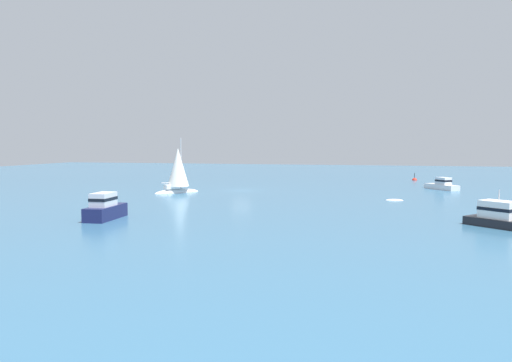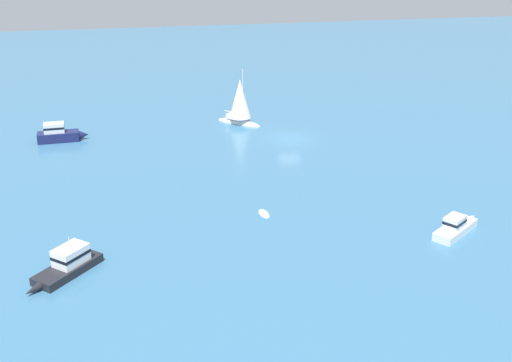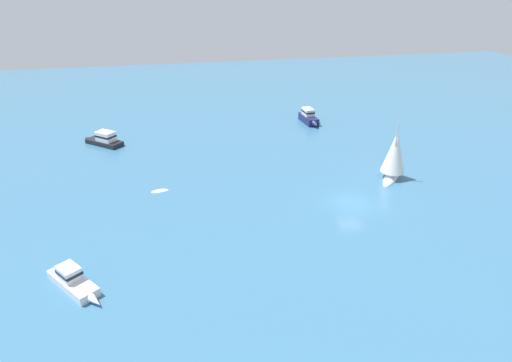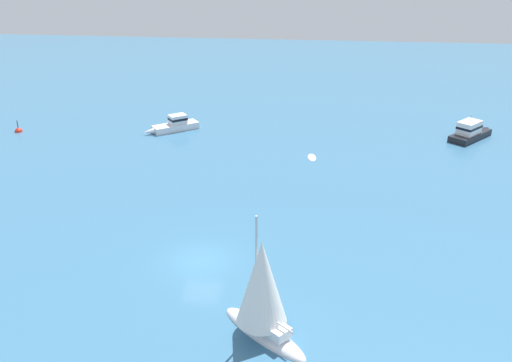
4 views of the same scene
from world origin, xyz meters
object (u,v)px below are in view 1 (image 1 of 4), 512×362
object	(u,v)px
powerboat	(503,217)
powerboat_1	(441,185)
motor_cruiser	(107,208)
channel_buoy	(414,180)
rib	(394,200)
ketch	(178,173)

from	to	relation	value
powerboat	powerboat_1	xyz separation A→B (m)	(0.62, -30.63, -0.15)
motor_cruiser	channel_buoy	size ratio (longest dim) A/B	3.53
powerboat	rib	xyz separation A→B (m)	(7.09, -15.94, -0.76)
ketch	channel_buoy	distance (m)	41.83
rib	channel_buoy	world-z (taller)	channel_buoy
motor_cruiser	channel_buoy	distance (m)	57.14
rib	powerboat_1	xyz separation A→B (m)	(-6.47, -14.68, 0.60)
powerboat	channel_buoy	xyz separation A→B (m)	(2.84, -46.96, -0.75)
powerboat	rib	world-z (taller)	powerboat
motor_cruiser	channel_buoy	world-z (taller)	motor_cruiser
powerboat	motor_cruiser	xyz separation A→B (m)	(30.30, 3.14, 0.11)
rib	powerboat	bearing A→B (deg)	-72.18
rib	channel_buoy	distance (m)	31.31
rib	powerboat_1	size ratio (longest dim) A/B	0.35
powerboat	motor_cruiser	size ratio (longest dim) A/B	1.02
motor_cruiser	rib	xyz separation A→B (m)	(-23.21, -19.08, -0.87)
powerboat	powerboat_1	distance (m)	30.63
ketch	channel_buoy	world-z (taller)	ketch
ketch	powerboat	world-z (taller)	ketch
rib	channel_buoy	bearing A→B (deg)	76.03
ketch	rib	bearing A→B (deg)	-53.87
powerboat	powerboat_1	bearing A→B (deg)	132.52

